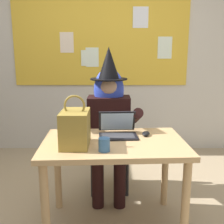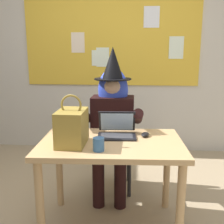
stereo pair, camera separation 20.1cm
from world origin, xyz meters
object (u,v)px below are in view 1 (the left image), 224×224
(person_costumed, at_px, (110,115))
(laptop, at_px, (119,130))
(coffee_mug, at_px, (105,145))
(desk_main, at_px, (115,154))
(computer_mouse, at_px, (147,134))
(handbag, at_px, (76,128))
(chair_at_desk, at_px, (110,140))

(person_costumed, relative_size, laptop, 4.49)
(person_costumed, distance_m, coffee_mug, 0.81)
(laptop, relative_size, coffee_mug, 3.42)
(desk_main, height_order, computer_mouse, computer_mouse)
(coffee_mug, bearing_deg, person_costumed, 88.35)
(handbag, relative_size, coffee_mug, 3.98)
(person_costumed, distance_m, computer_mouse, 0.55)
(laptop, bearing_deg, desk_main, -106.21)
(chair_at_desk, distance_m, handbag, 0.92)
(desk_main, distance_m, laptop, 0.21)
(desk_main, relative_size, computer_mouse, 10.94)
(desk_main, xyz_separation_m, chair_at_desk, (-0.05, 0.72, -0.12))
(desk_main, xyz_separation_m, laptop, (0.03, 0.15, 0.15))
(desk_main, height_order, person_costumed, person_costumed)
(desk_main, distance_m, computer_mouse, 0.33)
(desk_main, bearing_deg, person_costumed, 94.31)
(chair_at_desk, bearing_deg, desk_main, 0.71)
(person_costumed, xyz_separation_m, computer_mouse, (0.31, -0.45, -0.05))
(chair_at_desk, height_order, coffee_mug, chair_at_desk)
(coffee_mug, bearing_deg, handbag, 150.66)
(laptop, bearing_deg, computer_mouse, -4.02)
(person_costumed, relative_size, computer_mouse, 14.04)
(chair_at_desk, height_order, laptop, laptop)
(computer_mouse, bearing_deg, coffee_mug, -115.91)
(handbag, bearing_deg, laptop, 37.31)
(handbag, bearing_deg, chair_at_desk, 73.96)
(computer_mouse, bearing_deg, laptop, -163.48)
(desk_main, distance_m, person_costumed, 0.62)
(laptop, height_order, computer_mouse, laptop)
(desk_main, relative_size, coffee_mug, 11.98)
(desk_main, bearing_deg, computer_mouse, 28.62)
(desk_main, xyz_separation_m, person_costumed, (-0.05, 0.60, 0.17))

